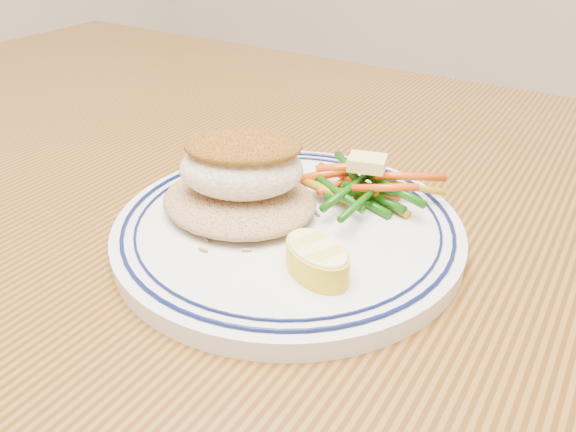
# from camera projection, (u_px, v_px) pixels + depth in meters

# --- Properties ---
(dining_table) EXTENTS (1.50, 0.90, 0.75)m
(dining_table) POSITION_uv_depth(u_px,v_px,m) (293.00, 308.00, 0.51)
(dining_table) COLOR #513010
(dining_table) RESTS_ON ground
(plate) EXTENTS (0.27, 0.27, 0.02)m
(plate) POSITION_uv_depth(u_px,v_px,m) (288.00, 228.00, 0.43)
(plate) COLOR white
(plate) RESTS_ON dining_table
(rice_pilaf) EXTENTS (0.13, 0.11, 0.02)m
(rice_pilaf) POSITION_uv_depth(u_px,v_px,m) (239.00, 197.00, 0.44)
(rice_pilaf) COLOR #9C764E
(rice_pilaf) RESTS_ON plate
(fish_fillet) EXTENTS (0.12, 0.11, 0.05)m
(fish_fillet) POSITION_uv_depth(u_px,v_px,m) (242.00, 163.00, 0.42)
(fish_fillet) COLOR white
(fish_fillet) RESTS_ON rice_pilaf
(vegetable_pile) EXTENTS (0.11, 0.11, 0.03)m
(vegetable_pile) POSITION_uv_depth(u_px,v_px,m) (362.00, 186.00, 0.45)
(vegetable_pile) COLOR #104B09
(vegetable_pile) RESTS_ON plate
(butter_pat) EXTENTS (0.03, 0.03, 0.01)m
(butter_pat) POSITION_uv_depth(u_px,v_px,m) (367.00, 163.00, 0.44)
(butter_pat) COLOR #EFDD74
(butter_pat) RESTS_ON vegetable_pile
(lemon_wedge) EXTENTS (0.07, 0.07, 0.02)m
(lemon_wedge) POSITION_uv_depth(u_px,v_px,m) (317.00, 258.00, 0.37)
(lemon_wedge) COLOR yellow
(lemon_wedge) RESTS_ON plate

